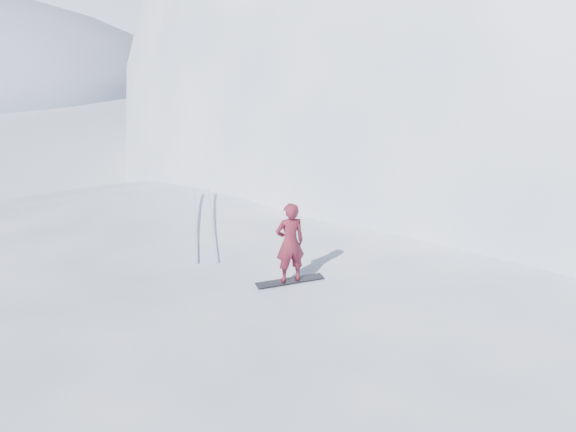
% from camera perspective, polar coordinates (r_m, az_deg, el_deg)
% --- Properties ---
extents(near_ridge, '(36.00, 28.00, 4.80)m').
position_cam_1_polar(near_ridge, '(13.95, 1.92, -13.60)').
color(near_ridge, white).
rests_on(near_ridge, ground).
extents(peak_shoulder, '(28.00, 24.00, 18.00)m').
position_cam_1_polar(peak_shoulder, '(31.26, 16.32, 4.61)').
color(peak_shoulder, white).
rests_on(peak_shoulder, ground).
extents(far_ridge_c, '(140.00, 90.00, 36.00)m').
position_cam_1_polar(far_ridge_c, '(125.47, -21.69, 14.70)').
color(far_ridge_c, white).
rests_on(far_ridge_c, ground).
extents(wind_bumps, '(16.00, 14.40, 1.00)m').
position_cam_1_polar(wind_bumps, '(13.21, -4.81, -15.80)').
color(wind_bumps, white).
rests_on(wind_bumps, ground).
extents(snowboard, '(1.48, 0.69, 0.02)m').
position_cam_1_polar(snowboard, '(11.83, 0.20, -6.60)').
color(snowboard, black).
rests_on(snowboard, near_ridge).
extents(snowboarder, '(0.71, 0.57, 1.70)m').
position_cam_1_polar(snowboarder, '(11.47, 0.20, -2.73)').
color(snowboarder, maroon).
rests_on(snowboarder, snowboard).
extents(board_tracks, '(1.24, 5.96, 0.04)m').
position_cam_1_polar(board_tracks, '(15.60, -8.56, -0.19)').
color(board_tracks, silver).
rests_on(board_tracks, ground).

